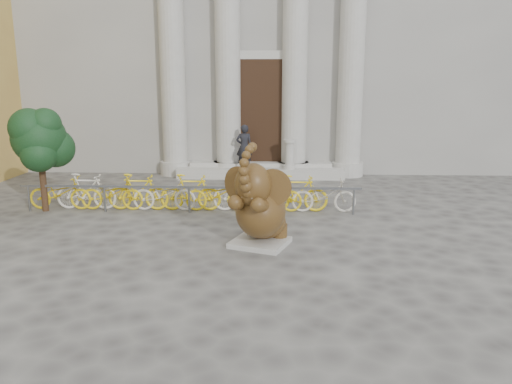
{
  "coord_description": "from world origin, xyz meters",
  "views": [
    {
      "loc": [
        0.58,
        -8.56,
        3.47
      ],
      "look_at": [
        0.14,
        1.96,
        1.1
      ],
      "focal_mm": 35.0,
      "sensor_mm": 36.0,
      "label": 1
    }
  ],
  "objects_px": {
    "elephant_statue": "(259,209)",
    "bike_rack": "(191,192)",
    "pedestrian": "(244,147)",
    "tree": "(40,140)"
  },
  "relations": [
    {
      "from": "bike_rack",
      "to": "pedestrian",
      "type": "relative_size",
      "value": 5.76
    },
    {
      "from": "elephant_statue",
      "to": "tree",
      "type": "height_order",
      "value": "tree"
    },
    {
      "from": "elephant_statue",
      "to": "pedestrian",
      "type": "distance_m",
      "value": 7.48
    },
    {
      "from": "bike_rack",
      "to": "pedestrian",
      "type": "bearing_deg",
      "value": 75.68
    },
    {
      "from": "elephant_statue",
      "to": "bike_rack",
      "type": "xyz_separation_m",
      "value": [
        -1.97,
        2.89,
        -0.32
      ]
    },
    {
      "from": "elephant_statue",
      "to": "bike_rack",
      "type": "bearing_deg",
      "value": 144.81
    },
    {
      "from": "bike_rack",
      "to": "tree",
      "type": "xyz_separation_m",
      "value": [
        -3.9,
        -0.24,
        1.43
      ]
    },
    {
      "from": "bike_rack",
      "to": "pedestrian",
      "type": "height_order",
      "value": "pedestrian"
    },
    {
      "from": "tree",
      "to": "pedestrian",
      "type": "bearing_deg",
      "value": 43.37
    },
    {
      "from": "elephant_statue",
      "to": "bike_rack",
      "type": "height_order",
      "value": "elephant_statue"
    }
  ]
}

